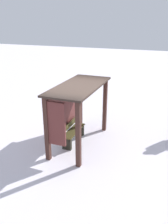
# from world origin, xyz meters

# --- Properties ---
(ground_plane) EXTENTS (60.00, 60.00, 0.00)m
(ground_plane) POSITION_xyz_m (0.00, 0.00, 0.00)
(ground_plane) COLOR silver
(bus_shelter) EXTENTS (3.11, 1.39, 2.25)m
(bus_shelter) POSITION_xyz_m (-0.11, 0.22, 1.57)
(bus_shelter) COLOR #3F241D
(bus_shelter) RESTS_ON ground
(bench_left_inside) EXTENTS (1.40, 0.39, 0.76)m
(bench_left_inside) POSITION_xyz_m (0.00, 0.27, 0.37)
(bench_left_inside) COLOR #423C1D
(bench_left_inside) RESTS_ON ground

